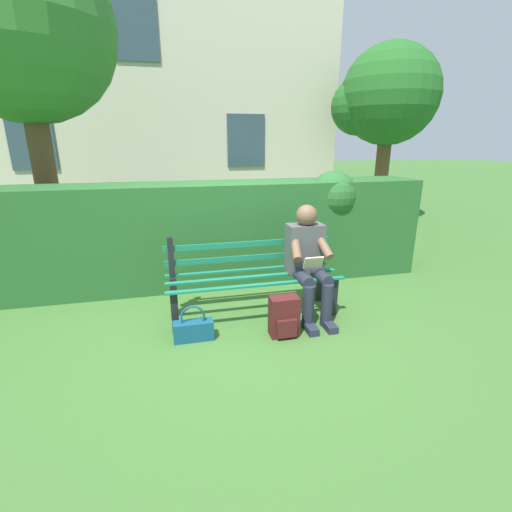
% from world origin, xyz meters
% --- Properties ---
extents(ground, '(60.00, 60.00, 0.00)m').
position_xyz_m(ground, '(0.00, 0.00, 0.00)').
color(ground, '#3D6B2D').
extents(park_bench, '(1.82, 0.53, 0.86)m').
position_xyz_m(park_bench, '(0.00, -0.07, 0.43)').
color(park_bench, black).
rests_on(park_bench, ground).
extents(person_seated, '(0.44, 0.73, 1.18)m').
position_xyz_m(person_seated, '(-0.56, 0.10, 0.63)').
color(person_seated, '#4C4C51').
rests_on(person_seated, ground).
extents(hedge_backdrop, '(5.82, 0.79, 1.43)m').
position_xyz_m(hedge_backdrop, '(0.39, -1.11, 0.68)').
color(hedge_backdrop, '#265B28').
rests_on(hedge_backdrop, ground).
extents(tree, '(2.47, 2.35, 4.35)m').
position_xyz_m(tree, '(2.59, -2.34, 3.11)').
color(tree, brown).
rests_on(tree, ground).
extents(building_facade, '(9.22, 2.80, 6.46)m').
position_xyz_m(building_facade, '(1.25, -6.78, 3.23)').
color(building_facade, beige).
rests_on(building_facade, ground).
extents(backpack, '(0.27, 0.24, 0.40)m').
position_xyz_m(backpack, '(-0.18, 0.49, 0.19)').
color(backpack, '#4C1919').
rests_on(backpack, ground).
extents(handbag, '(0.37, 0.13, 0.35)m').
position_xyz_m(handbag, '(0.67, 0.37, 0.11)').
color(handbag, navy).
rests_on(handbag, ground).
extents(tree_far, '(2.20, 2.10, 3.80)m').
position_xyz_m(tree_far, '(-3.89, -4.19, 2.69)').
color(tree_far, brown).
rests_on(tree_far, ground).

